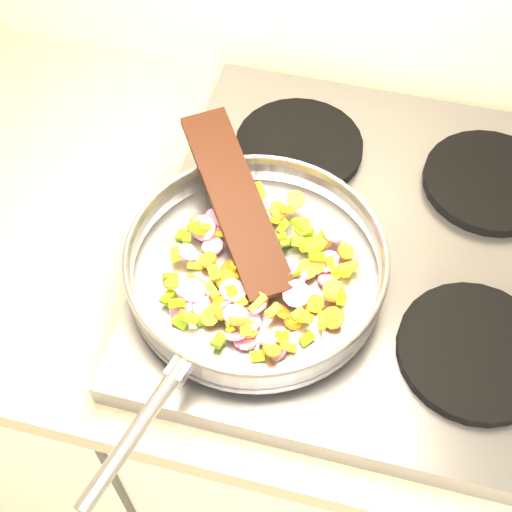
# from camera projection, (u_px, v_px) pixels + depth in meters

# --- Properties ---
(cooktop) EXTENTS (0.60, 0.60, 0.04)m
(cooktop) POSITION_uv_depth(u_px,v_px,m) (375.00, 250.00, 0.99)
(cooktop) COLOR #939399
(cooktop) RESTS_ON counter_top
(grate_fl) EXTENTS (0.19, 0.19, 0.02)m
(grate_fl) POSITION_uv_depth(u_px,v_px,m) (252.00, 302.00, 0.91)
(grate_fl) COLOR black
(grate_fl) RESTS_ON cooktop
(grate_fr) EXTENTS (0.19, 0.19, 0.02)m
(grate_fr) POSITION_uv_depth(u_px,v_px,m) (475.00, 351.00, 0.87)
(grate_fr) COLOR black
(grate_fr) RESTS_ON cooktop
(grate_bl) EXTENTS (0.19, 0.19, 0.02)m
(grate_bl) POSITION_uv_depth(u_px,v_px,m) (299.00, 146.00, 1.06)
(grate_bl) COLOR black
(grate_bl) RESTS_ON cooktop
(grate_br) EXTENTS (0.19, 0.19, 0.02)m
(grate_br) POSITION_uv_depth(u_px,v_px,m) (490.00, 181.00, 1.02)
(grate_br) COLOR black
(grate_br) RESTS_ON cooktop
(saute_pan) EXTENTS (0.37, 0.53, 0.05)m
(saute_pan) POSITION_uv_depth(u_px,v_px,m) (255.00, 265.00, 0.89)
(saute_pan) COLOR #9E9EA5
(saute_pan) RESTS_ON grate_fl
(vegetable_heap) EXTENTS (0.24, 0.26, 0.04)m
(vegetable_heap) POSITION_uv_depth(u_px,v_px,m) (256.00, 274.00, 0.90)
(vegetable_heap) COLOR #649612
(vegetable_heap) RESTS_ON saute_pan
(wooden_spatula) EXTENTS (0.21, 0.26, 0.07)m
(wooden_spatula) POSITION_uv_depth(u_px,v_px,m) (236.00, 201.00, 0.92)
(wooden_spatula) COLOR black
(wooden_spatula) RESTS_ON saute_pan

